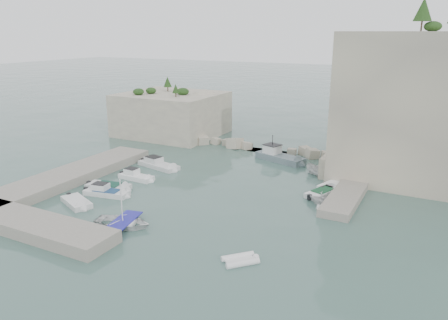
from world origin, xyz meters
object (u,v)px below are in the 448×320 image
at_px(motorboat_c, 109,189).
at_px(tender_east_d, 319,176).
at_px(tender_east_c, 334,187).
at_px(motorboat_b, 137,179).
at_px(work_boat, 280,161).
at_px(tender_east_b, 322,195).
at_px(motorboat_e, 77,205).
at_px(motorboat_d, 107,195).
at_px(rowboat, 123,226).
at_px(tender_east_a, 322,205).
at_px(motorboat_a, 159,167).
at_px(inflatable_dinghy, 240,262).

relative_size(motorboat_c, tender_east_d, 1.40).
xyz_separation_m(motorboat_c, tender_east_c, (22.28, 12.32, 0.00)).
xyz_separation_m(motorboat_b, work_boat, (12.48, 15.24, 0.00)).
xyz_separation_m(tender_east_b, work_boat, (-8.61, 10.05, 0.00)).
height_order(motorboat_e, work_boat, work_boat).
distance_m(motorboat_d, rowboat, 8.53).
distance_m(tender_east_a, tender_east_d, 9.44).
relative_size(tender_east_b, tender_east_d, 1.26).
bearing_deg(rowboat, motorboat_a, 13.26).
bearing_deg(motorboat_b, motorboat_d, -83.30).
relative_size(motorboat_c, rowboat, 1.04).
height_order(motorboat_a, tender_east_d, tender_east_d).
height_order(motorboat_c, tender_east_c, same).
xyz_separation_m(motorboat_d, tender_east_d, (18.45, 17.00, 0.00)).
bearing_deg(motorboat_d, tender_east_d, 32.40).
height_order(motorboat_e, tender_east_a, tender_east_a).
bearing_deg(tender_east_b, motorboat_b, 123.79).
distance_m(motorboat_b, tender_east_d, 22.08).
bearing_deg(motorboat_c, rowboat, -50.80).
relative_size(motorboat_e, tender_east_b, 0.93).
height_order(motorboat_c, motorboat_d, motorboat_d).
distance_m(motorboat_a, tender_east_c, 22.28).
bearing_deg(tender_east_d, tender_east_c, -112.88).
bearing_deg(motorboat_c, tender_east_a, 6.19).
height_order(motorboat_e, rowboat, rowboat).
distance_m(rowboat, tender_east_b, 21.32).
height_order(inflatable_dinghy, tender_east_b, tender_east_b).
relative_size(tender_east_a, work_boat, 0.38).
relative_size(motorboat_b, tender_east_d, 1.25).
height_order(tender_east_b, tender_east_c, same).
distance_m(rowboat, tender_east_d, 25.20).
distance_m(motorboat_a, motorboat_d, 10.90).
distance_m(motorboat_a, inflatable_dinghy, 26.14).
xyz_separation_m(motorboat_e, tender_east_a, (22.24, 11.47, 0.00)).
bearing_deg(tender_east_c, inflatable_dinghy, -167.37).
bearing_deg(inflatable_dinghy, tender_east_c, 36.96).
height_order(motorboat_c, tender_east_d, tender_east_d).
height_order(motorboat_e, tender_east_c, same).
bearing_deg(tender_east_b, inflatable_dinghy, -165.75).
bearing_deg(tender_east_d, motorboat_b, 147.14).
height_order(rowboat, work_boat, work_boat).
xyz_separation_m(rowboat, tender_east_c, (14.37, 19.25, 0.00)).
relative_size(tender_east_b, work_boat, 0.62).
height_order(motorboat_a, work_boat, work_boat).
relative_size(motorboat_d, rowboat, 1.05).
bearing_deg(motorboat_c, tender_east_d, 28.42).
height_order(motorboat_d, inflatable_dinghy, motorboat_d).
bearing_deg(motorboat_e, inflatable_dinghy, 15.91).
distance_m(motorboat_a, motorboat_b, 5.18).
bearing_deg(tender_east_a, motorboat_b, 110.60).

